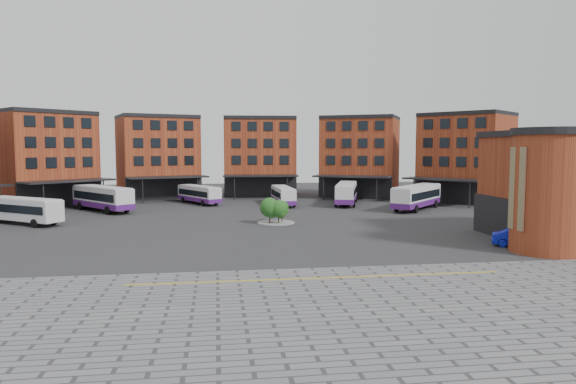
{
  "coord_description": "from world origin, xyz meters",
  "views": [
    {
      "loc": [
        -4.94,
        -47.86,
        8.98
      ],
      "look_at": [
        2.95,
        8.46,
        4.0
      ],
      "focal_mm": 32.0,
      "sensor_mm": 36.0,
      "label": 1
    }
  ],
  "objects": [
    {
      "name": "paving_zone",
      "position": [
        2.0,
        -22.0,
        0.01
      ],
      "size": [
        50.0,
        22.0,
        0.02
      ],
      "primitive_type": "cube",
      "color": "slate",
      "rests_on": "ground"
    },
    {
      "name": "tree_island",
      "position": [
        1.86,
        11.47,
        1.67
      ],
      "size": [
        4.4,
        4.4,
        3.12
      ],
      "color": "gray",
      "rests_on": "ground"
    },
    {
      "name": "bus_a",
      "position": [
        -27.29,
        15.19,
        1.83
      ],
      "size": [
        10.33,
        8.3,
        3.08
      ],
      "rotation": [
        0.0,
        0.0,
        0.96
      ],
      "color": "silver",
      "rests_on": "ground"
    },
    {
      "name": "east_building",
      "position": [
        28.7,
        -3.06,
        5.29
      ],
      "size": [
        17.4,
        15.4,
        10.6
      ],
      "color": "brown",
      "rests_on": "ground"
    },
    {
      "name": "bus_c",
      "position": [
        -7.7,
        34.3,
        1.55
      ],
      "size": [
        7.19,
        9.95,
        2.86
      ],
      "rotation": [
        0.0,
        0.0,
        0.53
      ],
      "color": "silver",
      "rests_on": "ground"
    },
    {
      "name": "bus_b",
      "position": [
        -20.83,
        26.68,
        1.89
      ],
      "size": [
        10.09,
        11.38,
        3.49
      ],
      "rotation": [
        0.0,
        0.0,
        0.69
      ],
      "color": "silver",
      "rests_on": "ground"
    },
    {
      "name": "main_building",
      "position": [
        -4.77,
        38.25,
        7.23
      ],
      "size": [
        94.14,
        42.48,
        14.6
      ],
      "color": "brown",
      "rests_on": "ground"
    },
    {
      "name": "blue_car",
      "position": [
        22.11,
        -5.59,
        0.78
      ],
      "size": [
        4.96,
        3.78,
        1.57
      ],
      "primitive_type": "imported",
      "rotation": [
        0.0,
        0.0,
        1.06
      ],
      "color": "#0D16AD",
      "rests_on": "ground"
    },
    {
      "name": "bus_e",
      "position": [
        15.27,
        30.22,
        1.83
      ],
      "size": [
        6.27,
        12.24,
        3.37
      ],
      "rotation": [
        0.0,
        0.0,
        -0.31
      ],
      "color": "silver",
      "rests_on": "ground"
    },
    {
      "name": "bus_f",
      "position": [
        23.64,
        22.31,
        1.9
      ],
      "size": [
        10.53,
        11.07,
        3.5
      ],
      "rotation": [
        0.0,
        0.0,
        -0.75
      ],
      "color": "white",
      "rests_on": "ground"
    },
    {
      "name": "ground",
      "position": [
        0.0,
        0.0,
        0.0
      ],
      "size": [
        160.0,
        160.0,
        0.0
      ],
      "primitive_type": "plane",
      "color": "#28282B",
      "rests_on": "ground"
    },
    {
      "name": "bus_d",
      "position": [
        5.29,
        30.67,
        1.54
      ],
      "size": [
        2.84,
        10.19,
        2.85
      ],
      "rotation": [
        0.0,
        0.0,
        0.04
      ],
      "color": "silver",
      "rests_on": "ground"
    },
    {
      "name": "yellow_line",
      "position": [
        2.0,
        -14.0,
        0.03
      ],
      "size": [
        26.0,
        0.15,
        0.02
      ],
      "primitive_type": "cube",
      "color": "gold",
      "rests_on": "paving_zone"
    }
  ]
}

